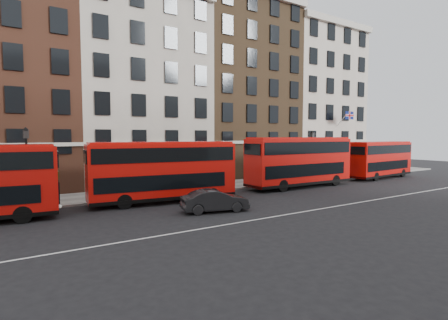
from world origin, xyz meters
TOP-DOWN VIEW (x-y plane):
  - ground at (0.00, 0.00)m, footprint 120.00×120.00m
  - pavement at (0.00, 10.50)m, footprint 80.00×5.00m
  - kerb at (0.00, 8.00)m, footprint 80.00×0.30m
  - road_centre_line at (0.00, -2.00)m, footprint 70.00×0.12m
  - building_terrace at (-0.31, 17.88)m, footprint 64.00×11.95m
  - bus_b at (-2.38, 5.89)m, footprint 10.84×3.81m
  - bus_c at (11.51, 5.89)m, footprint 11.33×2.88m
  - bus_d at (24.42, 5.89)m, footprint 10.20×3.20m
  - car_front at (-0.83, 1.17)m, footprint 4.59×2.50m
  - lamp_post_left at (-10.86, 8.30)m, footprint 0.44×0.44m
  - lamp_post_right at (16.66, 9.10)m, footprint 0.44×0.44m
  - traffic_light at (25.94, 8.30)m, footprint 0.25×0.45m
  - iron_railings at (0.00, 12.70)m, footprint 6.60×0.06m

SIDE VIEW (x-z plane):
  - ground at x=0.00m, z-range 0.00..0.00m
  - road_centre_line at x=0.00m, z-range 0.00..0.01m
  - pavement at x=0.00m, z-range 0.00..0.15m
  - kerb at x=0.00m, z-range 0.00..0.16m
  - iron_railings at x=0.00m, z-range 0.15..1.15m
  - car_front at x=-0.83m, z-range 0.00..1.43m
  - bus_d at x=24.42m, z-range 0.15..4.37m
  - bus_b at x=-2.38m, z-range 0.16..4.62m
  - traffic_light at x=25.94m, z-range 0.81..4.08m
  - bus_c at x=11.51m, z-range 0.17..4.92m
  - lamp_post_left at x=-10.86m, z-range 0.42..5.74m
  - lamp_post_right at x=16.66m, z-range 0.42..5.74m
  - building_terrace at x=-0.31m, z-range -0.76..21.24m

